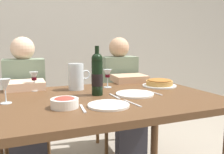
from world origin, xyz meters
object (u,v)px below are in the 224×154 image
object	(u,v)px
water_pitcher	(76,78)
wine_glass_left_diner	(108,74)
dining_table	(104,111)
chair_left	(26,109)
salad_bowl	(65,102)
diner_left	(26,102)
wine_glass_centre	(5,86)
dinner_plate_left_setting	(109,105)
baked_tart	(159,83)
dinner_plate_right_setting	(135,94)
wine_glass_right_diner	(34,77)
wine_bottle	(97,74)
chair_right	(115,100)
diner_right	(123,94)

from	to	relation	value
water_pitcher	wine_glass_left_diner	bearing A→B (deg)	-2.83
dining_table	chair_left	distance (m)	1.01
salad_bowl	diner_left	bearing A→B (deg)	101.67
salad_bowl	wine_glass_left_diner	distance (m)	0.64
wine_glass_centre	diner_left	distance (m)	0.65
wine_glass_left_diner	dining_table	bearing A→B (deg)	-115.94
dining_table	dinner_plate_left_setting	distance (m)	0.25
baked_tart	dinner_plate_right_setting	distance (m)	0.39
baked_tart	wine_glass_left_diner	size ratio (longest dim) A/B	1.89
wine_glass_right_diner	dinner_plate_left_setting	world-z (taller)	wine_glass_right_diner
wine_bottle	chair_right	bearing A→B (deg)	59.57
dining_table	wine_glass_left_diner	size ratio (longest dim) A/B	10.45
dining_table	chair_right	world-z (taller)	chair_right
water_pitcher	wine_glass_centre	distance (m)	0.55
baked_tart	diner_right	xyz separation A→B (m)	(-0.11, 0.46, -0.17)
baked_tart	chair_right	size ratio (longest dim) A/B	0.31
wine_glass_right_diner	chair_left	size ratio (longest dim) A/B	0.16
wine_glass_left_diner	wine_glass_centre	bearing A→B (deg)	-162.12
diner_left	diner_right	world-z (taller)	same
dining_table	wine_bottle	xyz separation A→B (m)	(-0.02, 0.07, 0.24)
salad_bowl	chair_left	size ratio (longest dim) A/B	0.18
wine_bottle	chair_left	world-z (taller)	wine_bottle
water_pitcher	chair_left	world-z (taller)	water_pitcher
dinner_plate_left_setting	dinner_plate_right_setting	world-z (taller)	same
water_pitcher	dinner_plate_left_setting	size ratio (longest dim) A/B	0.84
wine_bottle	wine_glass_centre	distance (m)	0.57
wine_bottle	wine_glass_right_diner	distance (m)	0.50
wine_glass_right_diner	diner_right	size ratio (longest dim) A/B	0.12
baked_tart	wine_glass_left_diner	distance (m)	0.43
wine_glass_right_diner	dinner_plate_right_setting	distance (m)	0.75
dining_table	water_pitcher	distance (m)	0.38
salad_bowl	wine_glass_centre	world-z (taller)	wine_glass_centre
dining_table	dinner_plate_right_setting	world-z (taller)	dinner_plate_right_setting
salad_bowl	chair_right	size ratio (longest dim) A/B	0.18
wine_glass_centre	chair_right	size ratio (longest dim) A/B	0.17
wine_glass_right_diner	diner_left	xyz separation A→B (m)	(-0.06, 0.26, -0.24)
chair_left	diner_left	xyz separation A→B (m)	(-0.01, -0.24, 0.12)
wine_glass_centre	dinner_plate_left_setting	distance (m)	0.62
dining_table	wine_bottle	size ratio (longest dim) A/B	4.52
wine_glass_left_diner	dinner_plate_right_setting	world-z (taller)	wine_glass_left_diner
baked_tart	wine_glass_centre	xyz separation A→B (m)	(-1.14, -0.12, 0.08)
wine_bottle	dinner_plate_left_setting	bearing A→B (deg)	-96.81
wine_glass_left_diner	diner_left	world-z (taller)	diner_left
dining_table	chair_left	size ratio (longest dim) A/B	1.72
baked_tart	dinner_plate_right_setting	world-z (taller)	baked_tart
wine_bottle	dinner_plate_right_setting	size ratio (longest dim) A/B	1.28
dining_table	water_pitcher	xyz separation A→B (m)	(-0.10, 0.31, 0.18)
dinner_plate_left_setting	diner_left	distance (m)	0.97
chair_right	diner_right	xyz separation A→B (m)	(-0.01, -0.24, 0.12)
baked_tart	diner_right	distance (m)	0.50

